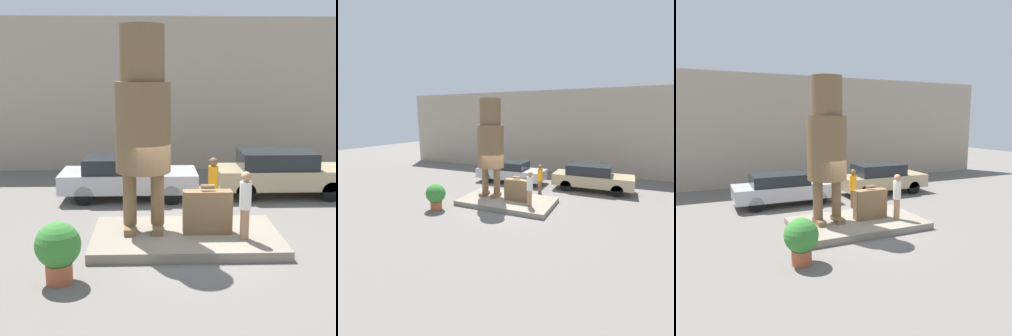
# 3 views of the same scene
# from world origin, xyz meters

# --- Properties ---
(ground_plane) EXTENTS (60.00, 60.00, 0.00)m
(ground_plane) POSITION_xyz_m (0.00, 0.00, 0.00)
(ground_plane) COLOR slate
(pedestal) EXTENTS (4.71, 2.82, 0.24)m
(pedestal) POSITION_xyz_m (0.00, 0.00, 0.12)
(pedestal) COLOR gray
(pedestal) RESTS_ON ground_plane
(building_backdrop) EXTENTS (28.00, 0.60, 6.49)m
(building_backdrop) POSITION_xyz_m (0.00, 9.22, 3.25)
(building_backdrop) COLOR tan
(building_backdrop) RESTS_ON ground_plane
(statue_figure) EXTENTS (1.38, 1.38, 5.09)m
(statue_figure) POSITION_xyz_m (-1.07, 0.23, 3.22)
(statue_figure) COLOR brown
(statue_figure) RESTS_ON pedestal
(giant_suitcase) EXTENTS (1.22, 0.39, 1.26)m
(giant_suitcase) POSITION_xyz_m (0.53, -0.03, 0.79)
(giant_suitcase) COLOR brown
(giant_suitcase) RESTS_ON pedestal
(tourist) EXTENTS (0.29, 0.29, 1.68)m
(tourist) POSITION_xyz_m (1.38, -0.49, 1.16)
(tourist) COLOR #A87A56
(tourist) RESTS_ON pedestal
(parked_car_silver) EXTENTS (4.57, 1.88, 1.44)m
(parked_car_silver) POSITION_xyz_m (-1.70, 4.26, 0.77)
(parked_car_silver) COLOR #B7B7BC
(parked_car_silver) RESTS_ON ground_plane
(parked_car_tan) EXTENTS (4.60, 1.81, 1.57)m
(parked_car_tan) POSITION_xyz_m (3.60, 4.42, 0.83)
(parked_car_tan) COLOR tan
(parked_car_tan) RESTS_ON ground_plane
(planter_pot) EXTENTS (0.94, 0.94, 1.28)m
(planter_pot) POSITION_xyz_m (-2.76, -2.25, 0.73)
(planter_pot) COLOR #AD5638
(planter_pot) RESTS_ON ground_plane
(worker_hivis) EXTENTS (0.29, 0.29, 1.73)m
(worker_hivis) POSITION_xyz_m (0.98, 2.40, 0.95)
(worker_hivis) COLOR brown
(worker_hivis) RESTS_ON ground_plane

